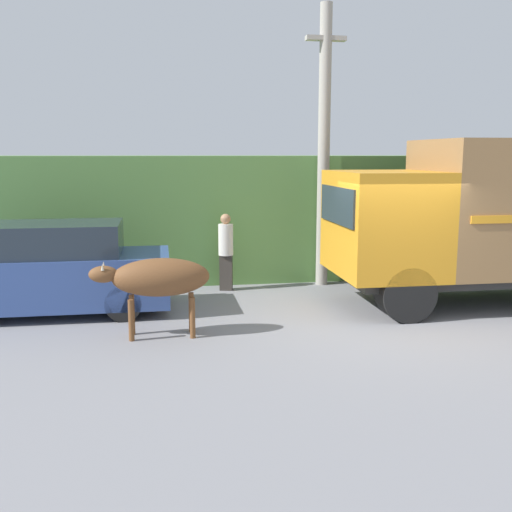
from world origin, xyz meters
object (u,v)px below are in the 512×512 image
(parked_suv, at_px, (51,271))
(pedestrian_on_hill, at_px, (226,248))
(utility_pole, at_px, (324,144))
(cargo_truck, at_px, (494,215))
(brown_cow, at_px, (158,278))

(parked_suv, xyz_separation_m, pedestrian_on_hill, (3.48, 1.48, 0.12))
(parked_suv, height_order, utility_pole, utility_pole)
(parked_suv, height_order, pedestrian_on_hill, parked_suv)
(cargo_truck, distance_m, pedestrian_on_hill, 5.62)
(cargo_truck, height_order, utility_pole, utility_pole)
(brown_cow, xyz_separation_m, utility_pole, (3.76, 3.54, 2.24))
(parked_suv, bearing_deg, cargo_truck, -1.30)
(cargo_truck, xyz_separation_m, brown_cow, (-6.64, -1.22, -0.82))
(utility_pole, bearing_deg, cargo_truck, -38.78)
(cargo_truck, xyz_separation_m, pedestrian_on_hill, (-5.16, 2.05, -0.86))
(brown_cow, relative_size, utility_pole, 0.31)
(brown_cow, distance_m, pedestrian_on_hill, 3.58)
(cargo_truck, bearing_deg, parked_suv, 179.56)
(parked_suv, distance_m, pedestrian_on_hill, 3.78)
(parked_suv, distance_m, utility_pole, 6.47)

